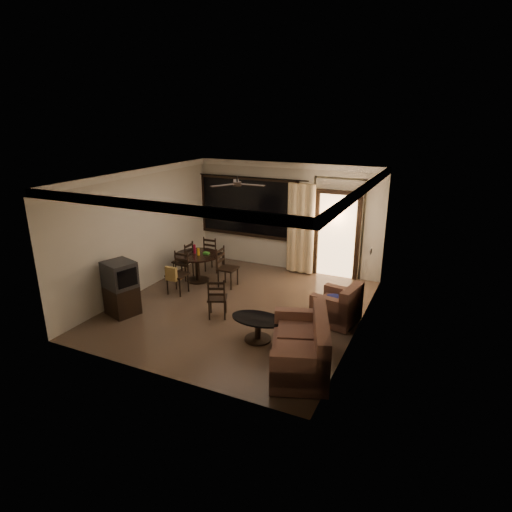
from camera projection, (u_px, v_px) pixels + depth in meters
The scene contains 12 objects.
ground at pixel (239, 307), 9.17m from camera, with size 5.50×5.50×0.00m, color #7F6651.
room_shell at pixel (296, 210), 9.87m from camera, with size 5.50×6.70×5.50m.
dining_table at pixel (197, 260), 10.47m from camera, with size 1.10×1.10×0.91m.
dining_chair_west at pixel (184, 268), 10.71m from camera, with size 0.42×0.42×0.95m.
dining_chair_east at pixel (227, 275), 10.22m from camera, with size 0.42×0.42×0.95m.
dining_chair_south at pixel (178, 281), 9.81m from camera, with size 0.42×0.48×0.95m.
dining_chair_north at pixel (214, 260), 11.23m from camera, with size 0.42×0.42×0.95m.
tv_cabinet at pixel (121, 288), 8.72m from camera, with size 0.72×0.69×1.13m.
sofa at pixel (303, 349), 6.89m from camera, with size 1.38×1.84×0.88m.
armchair at pixel (338, 307), 8.41m from camera, with size 0.92×0.92×0.80m.
coffee_table at pixel (258, 325), 7.77m from camera, with size 1.01×0.60×0.44m.
side_chair at pixel (218, 305), 8.67m from camera, with size 0.51×0.51×0.87m.
Camera 1 is at (3.86, -7.40, 3.96)m, focal length 30.00 mm.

